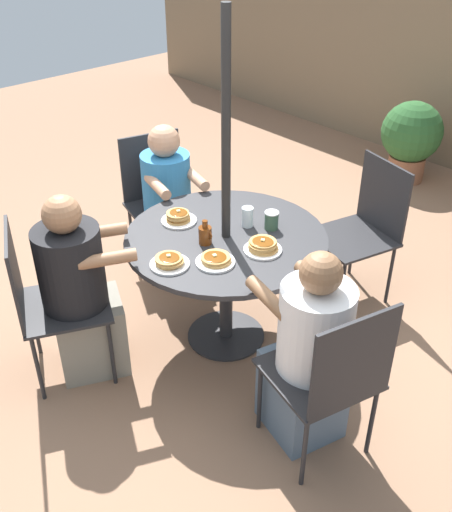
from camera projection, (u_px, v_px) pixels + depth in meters
name	position (u px, v px, depth m)	size (l,w,h in m)	color
ground_plane	(226.00, 336.00, 3.88)	(12.00, 12.00, 0.00)	#8C664C
patio_table	(226.00, 251.00, 3.53)	(1.18, 1.18, 0.76)	#28282B
umbrella_pole	(226.00, 196.00, 3.33)	(0.05, 0.05, 2.02)	black
patio_chair_north	(365.00, 224.00, 3.99)	(0.58, 0.58, 0.97)	#232326
patio_chair_east	(159.00, 194.00, 4.36)	(0.59, 0.59, 0.97)	#232326
diner_east	(169.00, 209.00, 4.24)	(0.54, 0.44, 1.13)	beige
patio_chair_south	(45.00, 296.00, 3.31)	(0.64, 0.64, 0.97)	#232326
diner_south	(81.00, 295.00, 3.38)	(0.52, 0.59, 1.15)	gray
patio_chair_west	(333.00, 374.00, 2.80)	(0.58, 0.58, 0.97)	#232326
diner_west	(309.00, 356.00, 2.96)	(0.57, 0.46, 1.13)	slate
pancake_plate_a	(179.00, 218.00, 3.60)	(0.22, 0.22, 0.07)	white
pancake_plate_b	(169.00, 262.00, 3.20)	(0.22, 0.22, 0.06)	white
pancake_plate_c	(216.00, 260.00, 3.22)	(0.22, 0.22, 0.05)	white
pancake_plate_d	(263.00, 247.00, 3.32)	(0.22, 0.22, 0.07)	white
syrup_bottle	(205.00, 235.00, 3.37)	(0.10, 0.08, 0.15)	#602D0F
coffee_cup	(271.00, 220.00, 3.51)	(0.08, 0.08, 0.11)	#33513D
drinking_glass_a	(248.00, 217.00, 3.53)	(0.07, 0.07, 0.12)	silver
potted_shrub	(411.00, 137.00, 5.63)	(0.57, 0.57, 0.77)	brown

